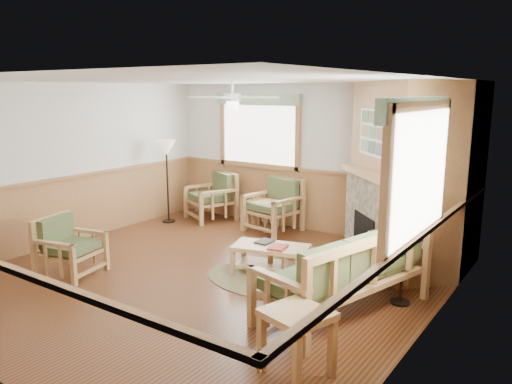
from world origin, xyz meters
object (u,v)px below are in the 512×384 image
Objects in this scene: sofa at (345,271)px; coffee_table at (271,260)px; footstool at (288,262)px; floor_lamp_left at (167,181)px; armchair_left at (70,246)px; end_table_sofa at (297,343)px; armchair_back_left at (211,196)px; floor_lamp_right at (404,243)px; armchair_back_right at (273,205)px; end_table_chairs at (262,215)px.

coffee_table is at bearing -96.57° from sofa.
footstool is 0.26× the size of floor_lamp_left.
coffee_table is at bearing -68.02° from armchair_left.
footstool is (-1.38, 2.13, -0.12)m from end_table_sofa.
footstool is (-1.17, 0.67, -0.32)m from sofa.
sofa is at bearing 98.12° from end_table_sofa.
sofa is at bearing -21.33° from floor_lamp_left.
floor_lamp_left reaches higher than end_table_sofa.
end_table_sofa is 0.38× the size of floor_lamp_left.
armchair_back_left is 4.92m from floor_lamp_right.
armchair_back_right is at bearing 17.58° from floor_lamp_left.
armchair_back_left is 0.98× the size of armchair_back_right.
armchair_back_right is at bearing -118.65° from sofa.
armchair_left is 2.83m from coffee_table.
coffee_table is (1.19, -1.91, -0.27)m from armchair_back_right.
sofa is 2.67× the size of armchair_left.
sofa is at bearing -6.46° from armchair_back_left.
armchair_left is at bearing -58.83° from sofa.
coffee_table is 2.46× the size of footstool.
armchair_left is 3.64m from end_table_chairs.
coffee_table is at bearing -149.83° from footstool.
footstool is (1.40, -1.79, -0.29)m from armchair_back_right.
floor_lamp_left is at bearing 166.88° from floor_lamp_right.
armchair_back_left is 0.61× the size of floor_lamp_right.
end_table_chairs is 2.00m from floor_lamp_left.
end_table_chairs is at bearing 132.53° from footstool.
end_table_sofa is 2.14m from floor_lamp_right.
armchair_back_left is 3.32m from coffee_table.
end_table_sofa is (3.90, -0.38, -0.10)m from armchair_left.
armchair_left is 3.92m from end_table_sofa.
armchair_left is 0.51× the size of floor_lamp_left.
armchair_back_right is 1.54× the size of end_table_sofa.
floor_lamp_left reaches higher than end_table_chairs.
floor_lamp_left is 5.24m from floor_lamp_right.
armchair_back_right is 2.29m from footstool.
end_table_chairs is (1.27, 0.00, -0.20)m from armchair_back_left.
end_table_chairs is (0.88, 3.53, -0.14)m from armchair_left.
sofa is 1.35× the size of floor_lamp_left.
floor_lamp_left is at bearing -96.36° from sofa.
coffee_table is at bearing -47.87° from armchair_back_right.
coffee_table is at bearing -53.15° from end_table_chairs.
end_table_chairs is (-0.24, 0.00, -0.21)m from armchair_back_right.
floor_lamp_right is (4.55, -1.84, 0.30)m from armchair_back_left.
coffee_table is 2.56m from end_table_sofa.
armchair_back_left is 0.58× the size of floor_lamp_left.
end_table_sofa is at bearing -97.24° from floor_lamp_right.
end_table_sofa is at bearing -67.61° from coffee_table.
floor_lamp_left reaches higher than armchair_left.
end_table_sofa is at bearing -56.96° from footstool.
footstool is (0.21, 0.12, -0.02)m from coffee_table.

